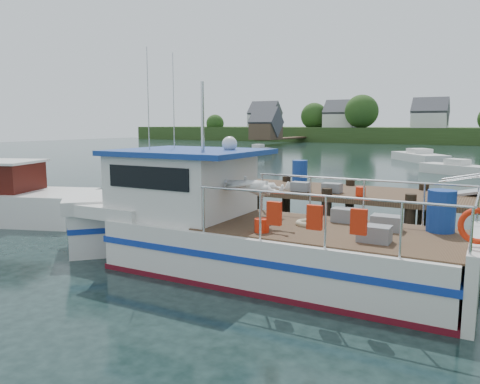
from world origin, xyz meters
The scene contains 8 objects.
ground_plane centered at (0.00, 0.00, 0.00)m, with size 160.00×160.00×0.00m, color black.
far_shore centered at (0.01, 82.37, 2.10)m, with size 140.00×42.55×9.22m.
lobster_boat centered at (0.85, -5.36, 1.00)m, with size 11.60×3.51×5.51m.
moored_rowboat centered at (-11.47, 5.28, 0.39)m, with size 3.60×3.18×1.05m.
moored_a centered at (-14.48, 19.71, 0.35)m, with size 5.31×4.28×0.95m.
moored_b centered at (4.02, 21.44, 0.41)m, with size 5.26×3.87×1.11m.
moored_d centered at (-0.18, 32.68, 0.46)m, with size 6.16×7.41×1.24m.
moored_e centered at (-18.39, 34.18, 0.45)m, with size 1.53×4.44×1.22m.
Camera 1 is at (6.65, -15.25, 3.60)m, focal length 35.00 mm.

